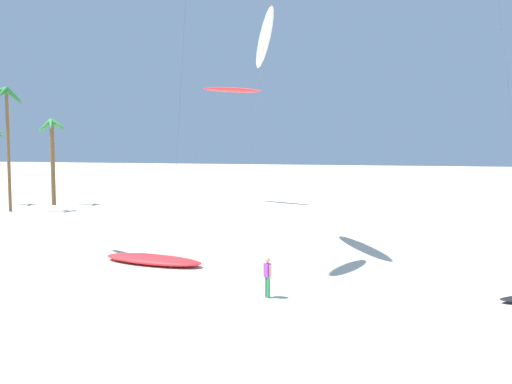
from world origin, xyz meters
TOP-DOWN VIEW (x-y plane):
  - palm_tree_1 at (-28.78, 42.31)m, footprint 3.42×3.43m
  - palm_tree_2 at (-29.39, 36.33)m, footprint 3.75×3.95m
  - flying_kite_1 at (-12.09, 48.36)m, footprint 7.48×10.08m
  - flying_kite_3 at (-2.61, 23.92)m, footprint 3.61×12.49m
  - grounded_kite_0 at (-7.15, 18.24)m, footprint 5.99×2.89m
  - person_near_left at (0.18, 13.15)m, footprint 0.41×0.37m

SIDE VIEW (x-z plane):
  - grounded_kite_0 at x=-7.15m, z-range 0.00..0.44m
  - person_near_left at x=0.18m, z-range 0.08..1.74m
  - palm_tree_1 at x=-28.78m, z-range 2.45..11.10m
  - palm_tree_2 at x=-29.39m, z-range 3.78..15.00m
  - flying_kite_1 at x=-12.09m, z-range 5.44..17.65m
  - flying_kite_3 at x=-2.61m, z-range 5.29..18.95m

